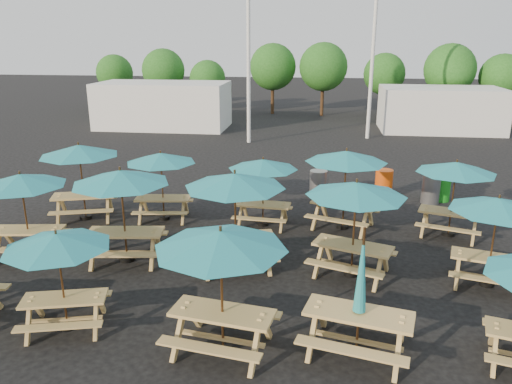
# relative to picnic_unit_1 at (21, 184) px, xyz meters

# --- Properties ---
(ground) EXTENTS (120.00, 120.00, 0.00)m
(ground) POSITION_rel_picnic_unit_1_xyz_m (5.59, 1.33, -1.96)
(ground) COLOR black
(ground) RESTS_ON ground
(picnic_unit_1) EXTENTS (2.53, 2.53, 2.24)m
(picnic_unit_1) POSITION_rel_picnic_unit_1_xyz_m (0.00, 0.00, 0.00)
(picnic_unit_1) COLOR tan
(picnic_unit_1) RESTS_ON ground
(picnic_unit_2) EXTENTS (2.97, 2.97, 2.40)m
(picnic_unit_2) POSITION_rel_picnic_unit_1_xyz_m (0.17, 2.84, 0.14)
(picnic_unit_2) COLOR tan
(picnic_unit_2) RESTS_ON ground
(picnic_unit_3) EXTENTS (2.46, 2.46, 2.03)m
(picnic_unit_3) POSITION_rel_picnic_unit_1_xyz_m (2.60, -3.10, -0.19)
(picnic_unit_3) COLOR tan
(picnic_unit_3) RESTS_ON ground
(picnic_unit_4) EXTENTS (2.70, 2.70, 2.42)m
(picnic_unit_4) POSITION_rel_picnic_unit_1_xyz_m (2.61, 0.04, 0.16)
(picnic_unit_4) COLOR tan
(picnic_unit_4) RESTS_ON ground
(picnic_unit_5) EXTENTS (2.37, 2.37, 2.16)m
(picnic_unit_5) POSITION_rel_picnic_unit_1_xyz_m (2.63, 3.12, -0.08)
(picnic_unit_5) COLOR tan
(picnic_unit_5) RESTS_ON ground
(picnic_unit_6) EXTENTS (2.71, 2.71, 2.37)m
(picnic_unit_6) POSITION_rel_picnic_unit_1_xyz_m (5.78, -3.41, 0.11)
(picnic_unit_6) COLOR tan
(picnic_unit_6) RESTS_ON ground
(picnic_unit_7) EXTENTS (3.02, 3.02, 2.45)m
(picnic_unit_7) POSITION_rel_picnic_unit_1_xyz_m (5.45, 0.01, 0.18)
(picnic_unit_7) COLOR tan
(picnic_unit_7) RESTS_ON ground
(picnic_unit_8) EXTENTS (2.24, 2.24, 2.08)m
(picnic_unit_8) POSITION_rel_picnic_unit_1_xyz_m (5.78, 2.99, -0.14)
(picnic_unit_8) COLOR tan
(picnic_unit_8) RESTS_ON ground
(picnic_unit_9) EXTENTS (2.24, 2.06, 2.44)m
(picnic_unit_9) POSITION_rel_picnic_unit_1_xyz_m (8.21, -3.16, -0.96)
(picnic_unit_9) COLOR tan
(picnic_unit_9) RESTS_ON ground
(picnic_unit_10) EXTENTS (2.98, 2.98, 2.35)m
(picnic_unit_10) POSITION_rel_picnic_unit_1_xyz_m (8.28, -0.04, 0.09)
(picnic_unit_10) COLOR tan
(picnic_unit_10) RESTS_ON ground
(picnic_unit_11) EXTENTS (3.03, 3.03, 2.39)m
(picnic_unit_11) POSITION_rel_picnic_unit_1_xyz_m (8.19, 3.06, 0.13)
(picnic_unit_11) COLOR tan
(picnic_unit_11) RESTS_ON ground
(picnic_unit_13) EXTENTS (2.62, 2.62, 2.14)m
(picnic_unit_13) POSITION_rel_picnic_unit_1_xyz_m (11.36, -0.18, -0.09)
(picnic_unit_13) COLOR tan
(picnic_unit_13) RESTS_ON ground
(picnic_unit_14) EXTENTS (2.77, 2.77, 2.21)m
(picnic_unit_14) POSITION_rel_picnic_unit_1_xyz_m (11.20, 2.86, -0.03)
(picnic_unit_14) COLOR tan
(picnic_unit_14) RESTS_ON ground
(waste_bin_0) EXTENTS (0.62, 0.62, 0.99)m
(waste_bin_0) POSITION_rel_picnic_unit_1_xyz_m (5.27, 6.01, -1.47)
(waste_bin_0) COLOR gray
(waste_bin_0) RESTS_ON ground
(waste_bin_1) EXTENTS (0.62, 0.62, 0.99)m
(waste_bin_1) POSITION_rel_picnic_unit_1_xyz_m (5.21, 5.92, -1.47)
(waste_bin_1) COLOR #D3480C
(waste_bin_1) RESTS_ON ground
(waste_bin_2) EXTENTS (0.62, 0.62, 0.99)m
(waste_bin_2) POSITION_rel_picnic_unit_1_xyz_m (7.42, 5.96, -1.47)
(waste_bin_2) COLOR gray
(waste_bin_2) RESTS_ON ground
(waste_bin_3) EXTENTS (0.62, 0.62, 0.99)m
(waste_bin_3) POSITION_rel_picnic_unit_1_xyz_m (9.74, 6.37, -1.47)
(waste_bin_3) COLOR #D3480C
(waste_bin_3) RESTS_ON ground
(waste_bin_4) EXTENTS (0.62, 0.62, 0.99)m
(waste_bin_4) POSITION_rel_picnic_unit_1_xyz_m (11.27, 5.86, -1.47)
(waste_bin_4) COLOR gray
(waste_bin_4) RESTS_ON ground
(waste_bin_5) EXTENTS (0.62, 0.62, 0.99)m
(waste_bin_5) POSITION_rel_picnic_unit_1_xyz_m (11.69, 6.19, -1.47)
(waste_bin_5) COLOR #198B1C
(waste_bin_5) RESTS_ON ground
(mast_0) EXTENTS (0.20, 0.20, 12.00)m
(mast_0) POSITION_rel_picnic_unit_1_xyz_m (3.59, 15.33, 4.04)
(mast_0) COLOR silver
(mast_0) RESTS_ON ground
(mast_1) EXTENTS (0.20, 0.20, 12.00)m
(mast_1) POSITION_rel_picnic_unit_1_xyz_m (10.09, 17.33, 4.04)
(mast_1) COLOR silver
(mast_1) RESTS_ON ground
(event_tent_0) EXTENTS (8.00, 4.00, 2.80)m
(event_tent_0) POSITION_rel_picnic_unit_1_xyz_m (-2.41, 19.33, -0.56)
(event_tent_0) COLOR silver
(event_tent_0) RESTS_ON ground
(event_tent_1) EXTENTS (7.00, 4.00, 2.60)m
(event_tent_1) POSITION_rel_picnic_unit_1_xyz_m (14.59, 20.33, -0.66)
(event_tent_1) COLOR silver
(event_tent_1) RESTS_ON ground
(tree_0) EXTENTS (2.80, 2.80, 4.24)m
(tree_0) POSITION_rel_picnic_unit_1_xyz_m (-8.48, 26.58, 0.87)
(tree_0) COLOR #382314
(tree_0) RESTS_ON ground
(tree_1) EXTENTS (3.11, 3.11, 4.72)m
(tree_1) POSITION_rel_picnic_unit_1_xyz_m (-4.15, 25.23, 1.19)
(tree_1) COLOR #382314
(tree_1) RESTS_ON ground
(tree_2) EXTENTS (2.59, 2.59, 3.93)m
(tree_2) POSITION_rel_picnic_unit_1_xyz_m (-0.80, 24.99, 0.66)
(tree_2) COLOR #382314
(tree_2) RESTS_ON ground
(tree_3) EXTENTS (3.36, 3.36, 5.09)m
(tree_3) POSITION_rel_picnic_unit_1_xyz_m (3.84, 26.05, 1.44)
(tree_3) COLOR #382314
(tree_3) RESTS_ON ground
(tree_4) EXTENTS (3.41, 3.41, 5.17)m
(tree_4) POSITION_rel_picnic_unit_1_xyz_m (7.49, 25.59, 1.50)
(tree_4) COLOR #382314
(tree_4) RESTS_ON ground
(tree_5) EXTENTS (2.94, 2.94, 4.45)m
(tree_5) POSITION_rel_picnic_unit_1_xyz_m (11.82, 26.01, 1.01)
(tree_5) COLOR #382314
(tree_5) RESTS_ON ground
(tree_6) EXTENTS (3.38, 3.38, 5.13)m
(tree_6) POSITION_rel_picnic_unit_1_xyz_m (15.83, 24.23, 1.46)
(tree_6) COLOR #382314
(tree_6) RESTS_ON ground
(tree_7) EXTENTS (2.95, 2.95, 4.48)m
(tree_7) POSITION_rel_picnic_unit_1_xyz_m (19.22, 24.25, 1.03)
(tree_7) COLOR #382314
(tree_7) RESTS_ON ground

